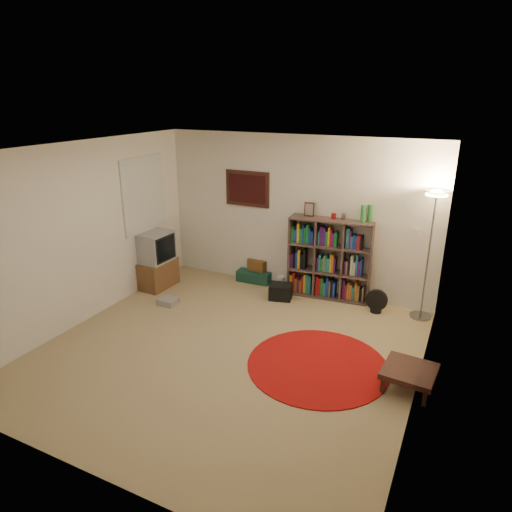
{
  "coord_description": "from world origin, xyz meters",
  "views": [
    {
      "loc": [
        2.52,
        -4.37,
        3.08
      ],
      "look_at": [
        0.1,
        0.6,
        1.1
      ],
      "focal_mm": 32.0,
      "sensor_mm": 36.0,
      "label": 1
    }
  ],
  "objects_px": {
    "bookshelf": "(329,259)",
    "side_table": "(409,372)",
    "floor_lamp": "(434,213)",
    "floor_fan": "(377,301)",
    "tv_stand": "(156,261)",
    "suitcase": "(256,275)"
  },
  "relations": [
    {
      "from": "bookshelf",
      "to": "suitcase",
      "type": "height_order",
      "value": "bookshelf"
    },
    {
      "from": "floor_fan",
      "to": "side_table",
      "type": "xyz_separation_m",
      "value": [
        0.72,
        -1.71,
        0.03
      ]
    },
    {
      "from": "floor_fan",
      "to": "tv_stand",
      "type": "xyz_separation_m",
      "value": [
        -3.53,
        -0.62,
        0.28
      ]
    },
    {
      "from": "suitcase",
      "to": "tv_stand",
      "type": "bearing_deg",
      "value": -147.89
    },
    {
      "from": "tv_stand",
      "to": "side_table",
      "type": "height_order",
      "value": "tv_stand"
    },
    {
      "from": "suitcase",
      "to": "side_table",
      "type": "height_order",
      "value": "side_table"
    },
    {
      "from": "side_table",
      "to": "floor_lamp",
      "type": "bearing_deg",
      "value": 93.02
    },
    {
      "from": "bookshelf",
      "to": "side_table",
      "type": "relative_size",
      "value": 2.61
    },
    {
      "from": "floor_lamp",
      "to": "tv_stand",
      "type": "bearing_deg",
      "value": -169.66
    },
    {
      "from": "bookshelf",
      "to": "tv_stand",
      "type": "height_order",
      "value": "bookshelf"
    },
    {
      "from": "bookshelf",
      "to": "floor_fan",
      "type": "xyz_separation_m",
      "value": [
        0.84,
        -0.26,
        -0.44
      ]
    },
    {
      "from": "tv_stand",
      "to": "suitcase",
      "type": "distance_m",
      "value": 1.72
    },
    {
      "from": "suitcase",
      "to": "floor_lamp",
      "type": "bearing_deg",
      "value": -6.57
    },
    {
      "from": "tv_stand",
      "to": "suitcase",
      "type": "bearing_deg",
      "value": 36.69
    },
    {
      "from": "bookshelf",
      "to": "side_table",
      "type": "distance_m",
      "value": 2.54
    },
    {
      "from": "bookshelf",
      "to": "suitcase",
      "type": "relative_size",
      "value": 2.55
    },
    {
      "from": "side_table",
      "to": "tv_stand",
      "type": "bearing_deg",
      "value": 165.57
    },
    {
      "from": "floor_fan",
      "to": "floor_lamp",
      "type": "bearing_deg",
      "value": 8.13
    },
    {
      "from": "floor_lamp",
      "to": "suitcase",
      "type": "height_order",
      "value": "floor_lamp"
    },
    {
      "from": "bookshelf",
      "to": "tv_stand",
      "type": "xyz_separation_m",
      "value": [
        -2.69,
        -0.88,
        -0.16
      ]
    },
    {
      "from": "bookshelf",
      "to": "floor_lamp",
      "type": "xyz_separation_m",
      "value": [
        1.46,
        -0.12,
        0.93
      ]
    },
    {
      "from": "floor_lamp",
      "to": "floor_fan",
      "type": "distance_m",
      "value": 1.51
    }
  ]
}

